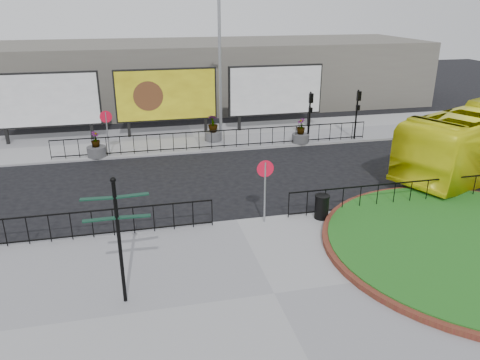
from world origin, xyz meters
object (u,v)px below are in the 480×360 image
object	(u,v)px
planter_a	(96,148)
fingerpost_sign	(118,229)
planter_c	(300,134)
billboard_mid	(166,95)
litter_bin	(322,207)
planter_b	(213,131)
lamp_post	(220,61)

from	to	relation	value
planter_a	fingerpost_sign	bearing A→B (deg)	-83.93
fingerpost_sign	planter_a	bearing A→B (deg)	99.74
planter_a	planter_c	distance (m)	11.67
billboard_mid	planter_a	world-z (taller)	billboard_mid
litter_bin	planter_b	size ratio (longest dim) A/B	0.61
fingerpost_sign	lamp_post	bearing A→B (deg)	73.31
fingerpost_sign	planter_b	world-z (taller)	fingerpost_sign
lamp_post	planter_b	bearing A→B (deg)	-180.00
planter_a	planter_c	xyz separation A→B (m)	(11.67, 0.00, 0.06)
planter_a	planter_b	xyz separation A→B (m)	(6.69, 1.60, 0.14)
billboard_mid	planter_b	xyz separation A→B (m)	(2.52, -1.97, -1.90)
litter_bin	planter_a	world-z (taller)	planter_a
planter_a	litter_bin	bearing A→B (deg)	-48.31
billboard_mid	litter_bin	world-z (taller)	billboard_mid
fingerpost_sign	billboard_mid	bearing A→B (deg)	84.83
billboard_mid	litter_bin	xyz separation A→B (m)	(4.74, -13.57, -2.00)
planter_c	planter_b	bearing A→B (deg)	162.18
billboard_mid	litter_bin	size ratio (longest dim) A/B	6.48
fingerpost_sign	litter_bin	xyz separation A→B (m)	(7.44, 3.78, -1.77)
fingerpost_sign	planter_b	size ratio (longest dim) A/B	2.37
billboard_mid	planter_c	distance (m)	8.54
litter_bin	fingerpost_sign	bearing A→B (deg)	-153.07
planter_b	litter_bin	bearing A→B (deg)	-79.17
lamp_post	planter_b	xyz separation A→B (m)	(-0.48, -0.00, -4.12)
planter_c	planter_a	bearing A→B (deg)	-180.00
litter_bin	planter_c	xyz separation A→B (m)	(2.76, 10.00, 0.02)
billboard_mid	fingerpost_sign	xyz separation A→B (m)	(-2.70, -17.35, -0.22)
litter_bin	planter_a	bearing A→B (deg)	131.69
lamp_post	fingerpost_sign	xyz separation A→B (m)	(-5.71, -15.38, -2.45)
fingerpost_sign	litter_bin	size ratio (longest dim) A/B	3.91
fingerpost_sign	planter_a	xyz separation A→B (m)	(-1.47, 13.78, -1.82)
billboard_mid	planter_c	bearing A→B (deg)	-25.47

